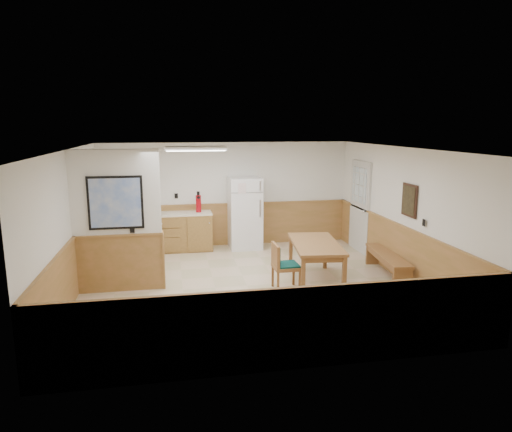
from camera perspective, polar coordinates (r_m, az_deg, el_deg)
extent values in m
plane|color=beige|center=(8.49, -1.14, -8.69)|extent=(6.00, 6.00, 0.00)
cube|color=white|center=(7.98, -1.21, 8.42)|extent=(6.00, 6.00, 0.02)
cube|color=white|center=(11.07, -3.71, 2.71)|extent=(6.00, 0.02, 2.50)
cube|color=white|center=(9.12, 17.77, 0.33)|extent=(0.02, 6.00, 2.50)
cube|color=white|center=(8.22, -22.29, -1.14)|extent=(0.02, 6.00, 2.50)
cube|color=#B37947|center=(11.19, -3.65, -1.11)|extent=(6.00, 0.04, 1.00)
cube|color=#B37947|center=(9.27, 17.38, -4.23)|extent=(0.04, 6.00, 1.00)
cube|color=#B37947|center=(8.40, -21.77, -6.14)|extent=(0.04, 6.00, 1.00)
cube|color=white|center=(8.21, -17.14, 2.74)|extent=(1.50, 0.15, 1.50)
cube|color=#B37947|center=(8.47, -16.65, -5.65)|extent=(1.50, 0.17, 1.00)
cube|color=black|center=(8.14, -17.15, 1.60)|extent=(0.92, 0.03, 0.92)
cube|color=silver|center=(8.12, -17.16, 1.58)|extent=(0.84, 0.01, 0.84)
cube|color=olive|center=(10.84, -9.24, -2.02)|extent=(1.40, 0.60, 0.86)
cube|color=olive|center=(10.91, -16.99, -2.29)|extent=(0.06, 0.60, 0.86)
cube|color=olive|center=(10.85, -13.10, -2.16)|extent=(0.06, 0.60, 0.86)
cube|color=#EDE1C7|center=(10.74, -11.45, 0.24)|extent=(2.20, 0.60, 0.04)
cube|color=#EDE1C7|center=(11.02, -11.45, 0.89)|extent=(2.20, 0.02, 0.10)
cube|color=silver|center=(10.82, 12.84, 1.04)|extent=(0.05, 1.02, 2.15)
cube|color=silver|center=(10.82, 12.79, 1.04)|extent=(0.04, 0.90, 2.05)
cube|color=silver|center=(10.73, 12.79, 3.79)|extent=(0.02, 0.76, 0.80)
cube|color=silver|center=(10.96, -14.71, 3.86)|extent=(0.80, 0.03, 1.00)
cube|color=white|center=(10.95, -14.72, 3.85)|extent=(0.70, 0.01, 0.90)
cube|color=#331E14|center=(8.79, 18.63, 1.87)|extent=(0.03, 0.50, 0.60)
cube|color=black|center=(8.78, 18.52, 1.87)|extent=(0.01, 0.42, 0.52)
cube|color=silver|center=(9.19, -7.53, 8.40)|extent=(1.20, 0.30, 0.08)
cube|color=white|center=(9.20, -7.52, 8.12)|extent=(1.15, 0.25, 0.01)
cube|color=white|center=(10.83, -1.40, 0.37)|extent=(0.76, 0.71, 1.69)
cube|color=silver|center=(10.42, 0.53, 3.81)|extent=(0.03, 0.02, 0.22)
cube|color=silver|center=(10.50, 0.52, 0.97)|extent=(0.03, 0.02, 0.40)
cube|color=brown|center=(8.58, 7.47, -3.49)|extent=(1.03, 1.76, 0.05)
cube|color=brown|center=(8.60, 7.46, -3.97)|extent=(0.92, 1.65, 0.10)
cube|color=brown|center=(7.90, 5.91, -7.61)|extent=(0.08, 0.08, 0.70)
cube|color=brown|center=(9.36, 4.36, -4.55)|extent=(0.08, 0.08, 0.70)
cube|color=brown|center=(8.04, 10.98, -7.41)|extent=(0.08, 0.08, 0.70)
cube|color=brown|center=(9.48, 8.65, -4.44)|extent=(0.08, 0.08, 0.70)
cube|color=brown|center=(9.23, 16.15, -4.72)|extent=(0.57, 1.72, 0.05)
cube|color=brown|center=(8.62, 18.44, -7.55)|extent=(0.35, 0.10, 0.40)
cube|color=brown|center=(9.97, 14.05, -4.75)|extent=(0.35, 0.10, 0.40)
cube|color=brown|center=(8.19, 3.79, -6.36)|extent=(0.46, 0.46, 0.06)
cube|color=#0E4A41|center=(8.17, 3.80, -6.06)|extent=(0.42, 0.42, 0.03)
cube|color=brown|center=(8.07, 2.46, -4.90)|extent=(0.06, 0.46, 0.40)
cube|color=#0E4A41|center=(8.03, 1.08, -4.98)|extent=(0.03, 0.40, 0.34)
cube|color=brown|center=(8.03, 2.78, -8.40)|extent=(0.04, 0.04, 0.39)
cube|color=brown|center=(8.39, 2.10, -7.51)|extent=(0.04, 0.04, 0.39)
cube|color=brown|center=(8.13, 5.50, -8.18)|extent=(0.04, 0.04, 0.39)
cube|color=brown|center=(8.49, 4.71, -7.32)|extent=(0.04, 0.04, 0.39)
cylinder|color=#AB0913|center=(10.71, -7.20, 1.53)|extent=(0.13, 0.13, 0.40)
cylinder|color=black|center=(10.67, -7.23, 2.82)|extent=(0.07, 0.07, 0.09)
cylinder|color=#18872A|center=(10.75, -15.83, 0.83)|extent=(0.09, 0.09, 0.25)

